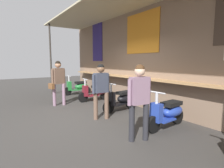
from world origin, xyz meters
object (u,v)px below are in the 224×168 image
at_px(shopper_passing, 139,95).
at_px(scooter_blue, 168,112).
at_px(scooter_maroon, 96,92).
at_px(shopper_with_handbag, 58,79).
at_px(scooter_green, 79,87).
at_px(scooter_black, 122,99).
at_px(shopper_browsing, 101,86).

bearing_deg(shopper_passing, scooter_blue, -75.65).
bearing_deg(scooter_maroon, shopper_with_handbag, 1.37).
xyz_separation_m(scooter_green, scooter_black, (3.63, -0.00, 0.00)).
relative_size(scooter_blue, shopper_passing, 0.87).
bearing_deg(shopper_passing, scooter_green, -3.95).
xyz_separation_m(scooter_maroon, shopper_with_handbag, (-0.08, -1.56, 0.64)).
bearing_deg(shopper_with_handbag, scooter_black, 24.63).
relative_size(scooter_green, shopper_with_handbag, 0.83).
xyz_separation_m(scooter_green, shopper_browsing, (4.03, -1.07, 0.58)).
xyz_separation_m(shopper_with_handbag, shopper_passing, (3.95, 0.42, -0.05)).
bearing_deg(scooter_blue, scooter_green, -93.38).
relative_size(scooter_maroon, scooter_black, 1.00).
xyz_separation_m(scooter_maroon, shopper_passing, (3.87, -1.14, 0.59)).
distance_m(scooter_green, shopper_passing, 5.82).
xyz_separation_m(scooter_green, shopper_with_handbag, (1.73, -1.56, 0.64)).
bearing_deg(shopper_passing, scooter_maroon, -8.99).
relative_size(scooter_green, scooter_blue, 1.00).
xyz_separation_m(scooter_blue, shopper_with_handbag, (-3.81, -1.56, 0.64)).
bearing_deg(shopper_with_handbag, shopper_passing, -8.73).
bearing_deg(scooter_black, shopper_passing, 56.48).
distance_m(shopper_browsing, shopper_passing, 1.66).
height_order(scooter_blue, shopper_passing, shopper_passing).
xyz_separation_m(scooter_black, scooter_blue, (1.92, 0.00, 0.00)).
distance_m(scooter_black, shopper_browsing, 1.28).
bearing_deg(scooter_blue, shopper_browsing, -58.26).
height_order(shopper_browsing, shopper_passing, shopper_passing).
bearing_deg(scooter_green, scooter_maroon, 93.23).
height_order(scooter_black, scooter_blue, same).
bearing_deg(shopper_with_handbag, scooter_blue, 7.42).
xyz_separation_m(scooter_black, shopper_with_handbag, (-1.89, -1.56, 0.64)).
height_order(scooter_black, shopper_browsing, shopper_browsing).
xyz_separation_m(scooter_black, shopper_passing, (2.05, -1.14, 0.59)).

